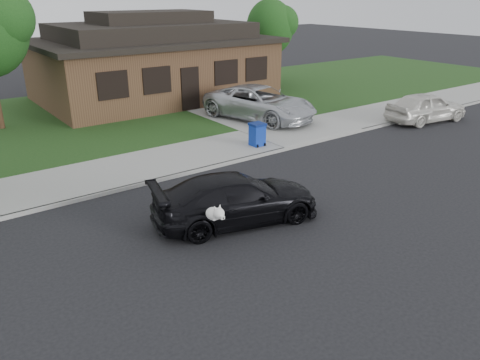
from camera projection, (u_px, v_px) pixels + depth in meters
ground at (266, 206)px, 13.45m from camera, size 120.00×120.00×0.00m
sidewalk at (180, 158)px, 17.17m from camera, size 60.00×3.00×0.12m
curb at (202, 169)px, 16.05m from camera, size 60.00×0.12×0.12m
lawn at (101, 115)px, 23.16m from camera, size 60.00×13.00×0.13m
driveway at (234, 110)px, 24.20m from camera, size 4.50×13.00×0.14m
sedan at (236, 199)px, 12.33m from camera, size 4.78×2.84×1.30m
minivan at (260, 103)px, 21.85m from camera, size 3.82×5.96×1.53m
white_compact at (426, 107)px, 21.98m from camera, size 4.29×2.24×1.39m
recycling_bin at (257, 134)px, 18.22m from camera, size 0.55×0.58×0.89m
house at (153, 61)px, 26.08m from camera, size 12.60×8.60×4.65m
tree_1 at (273, 26)px, 29.49m from camera, size 3.15×3.00×5.25m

